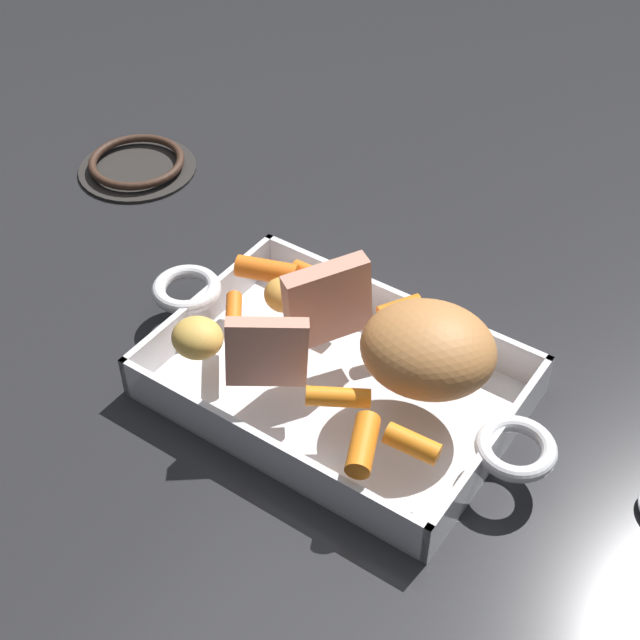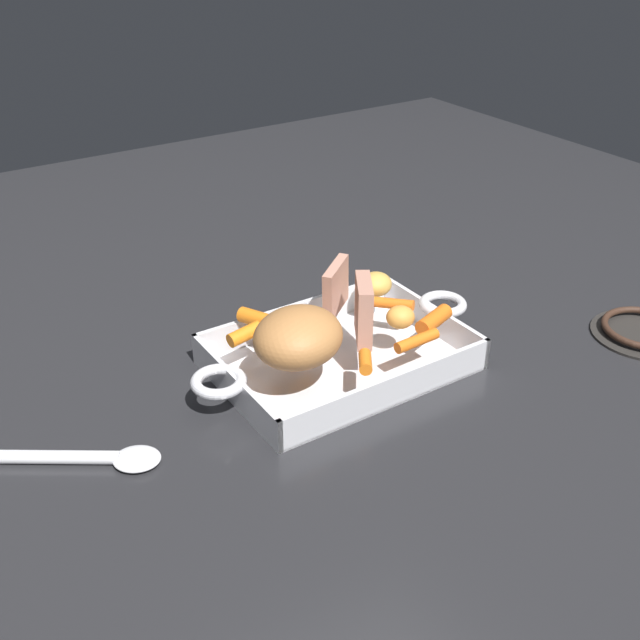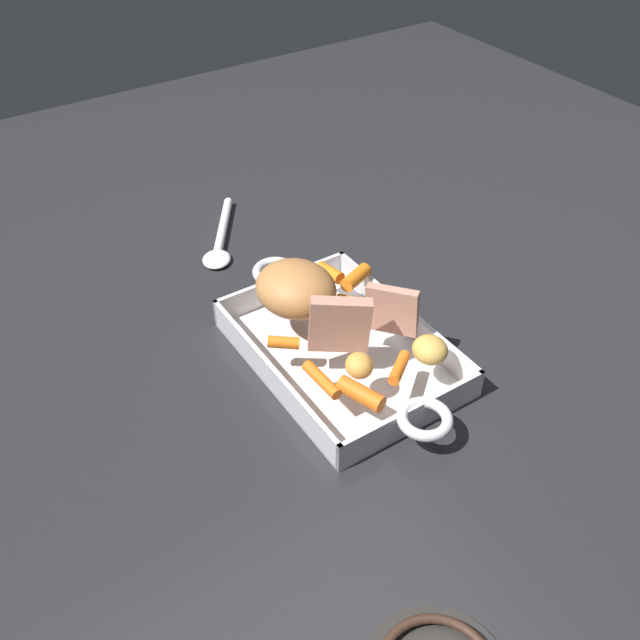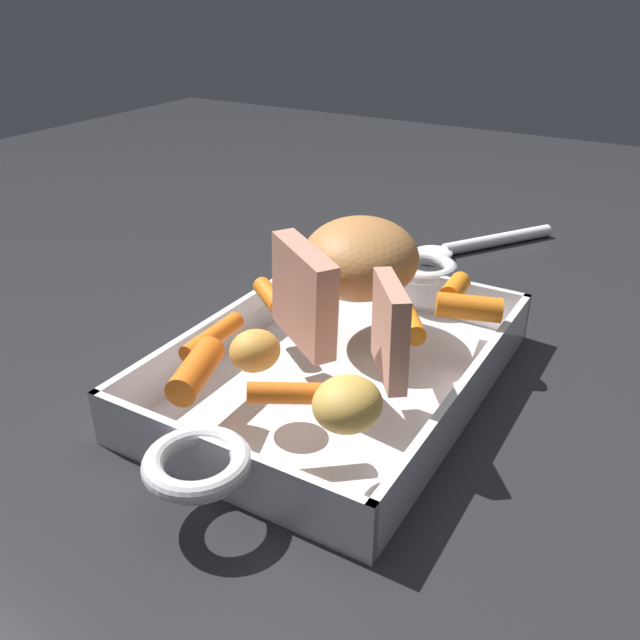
# 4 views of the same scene
# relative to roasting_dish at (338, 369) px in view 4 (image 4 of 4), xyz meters

# --- Properties ---
(ground_plane) EXTENTS (2.23, 2.23, 0.00)m
(ground_plane) POSITION_rel_roasting_dish_xyz_m (0.00, 0.00, -0.02)
(ground_plane) COLOR #232326
(roasting_dish) EXTENTS (0.45, 0.24, 0.05)m
(roasting_dish) POSITION_rel_roasting_dish_xyz_m (0.00, 0.00, 0.00)
(roasting_dish) COLOR silver
(roasting_dish) RESTS_ON ground_plane
(pork_roast) EXTENTS (0.15, 0.14, 0.07)m
(pork_roast) POSITION_rel_roasting_dish_xyz_m (-0.08, -0.02, 0.07)
(pork_roast) COLOR #B2753F
(pork_roast) RESTS_ON roasting_dish
(roast_slice_thin) EXTENTS (0.07, 0.06, 0.08)m
(roast_slice_thin) POSITION_rel_roasting_dish_xyz_m (0.03, 0.06, 0.07)
(roast_slice_thin) COLOR tan
(roast_slice_thin) RESTS_ON roasting_dish
(roast_slice_thick) EXTENTS (0.06, 0.08, 0.09)m
(roast_slice_thick) POSITION_rel_roasting_dish_xyz_m (0.02, -0.02, 0.08)
(roast_slice_thick) COLOR tan
(roast_slice_thick) RESTS_ON roasting_dish
(baby_carrot_short) EXTENTS (0.04, 0.06, 0.03)m
(baby_carrot_short) POSITION_rel_roasting_dish_xyz_m (-0.08, 0.08, 0.05)
(baby_carrot_short) COLOR orange
(baby_carrot_short) RESTS_ON roasting_dish
(baby_carrot_center_left) EXTENTS (0.07, 0.04, 0.02)m
(baby_carrot_center_left) POSITION_rel_roasting_dish_xyz_m (0.12, -0.05, 0.05)
(baby_carrot_center_left) COLOR orange
(baby_carrot_center_left) RESTS_ON roasting_dish
(baby_carrot_long) EXTENTS (0.07, 0.02, 0.02)m
(baby_carrot_long) POSITION_rel_roasting_dish_xyz_m (0.07, -0.08, 0.04)
(baby_carrot_long) COLOR orange
(baby_carrot_long) RESTS_ON roasting_dish
(baby_carrot_southwest) EXTENTS (0.05, 0.06, 0.02)m
(baby_carrot_southwest) POSITION_rel_roasting_dish_xyz_m (0.11, 0.02, 0.04)
(baby_carrot_southwest) COLOR orange
(baby_carrot_southwest) RESTS_ON roasting_dish
(baby_carrot_northeast) EXTENTS (0.05, 0.03, 0.02)m
(baby_carrot_northeast) POSITION_rel_roasting_dish_xyz_m (-0.12, 0.06, 0.05)
(baby_carrot_northeast) COLOR orange
(baby_carrot_northeast) RESTS_ON roasting_dish
(baby_carrot_southeast) EXTENTS (0.06, 0.05, 0.02)m
(baby_carrot_southeast) POSITION_rel_roasting_dish_xyz_m (-0.03, 0.05, 0.04)
(baby_carrot_southeast) COLOR orange
(baby_carrot_southeast) RESTS_ON roasting_dish
(baby_carrot_northwest) EXTENTS (0.04, 0.05, 0.02)m
(baby_carrot_northwest) POSITION_rel_roasting_dish_xyz_m (-0.02, -0.08, 0.04)
(baby_carrot_northwest) COLOR orange
(baby_carrot_northwest) RESTS_ON roasting_dish
(potato_whole) EXTENTS (0.05, 0.05, 0.03)m
(potato_whole) POSITION_rel_roasting_dish_xyz_m (0.08, -0.03, 0.05)
(potato_whole) COLOR gold
(potato_whole) RESTS_ON roasting_dish
(potato_near_roast) EXTENTS (0.05, 0.05, 0.04)m
(potato_near_roast) POSITION_rel_roasting_dish_xyz_m (0.11, 0.07, 0.05)
(potato_near_roast) COLOR gold
(potato_near_roast) RESTS_ON roasting_dish
(serving_spoon) EXTENTS (0.20, 0.15, 0.02)m
(serving_spoon) POSITION_rel_roasting_dish_xyz_m (-0.37, -0.01, -0.01)
(serving_spoon) COLOR white
(serving_spoon) RESTS_ON ground_plane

